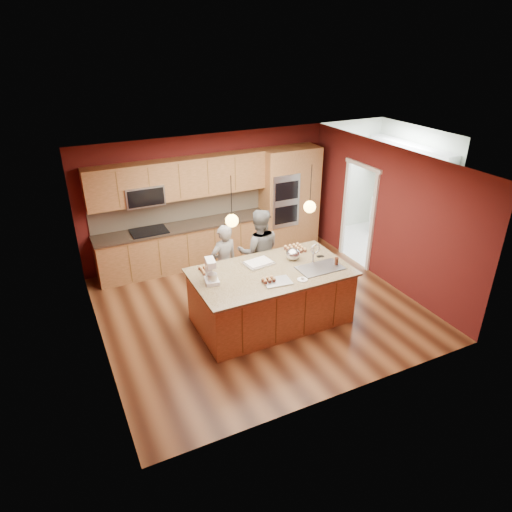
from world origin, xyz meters
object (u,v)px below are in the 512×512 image
person_left (224,264)px  person_right (259,252)px  stand_mixer (211,273)px  island (272,295)px  mixing_bowl (293,254)px

person_left → person_right: 0.71m
person_left → stand_mixer: bearing=45.2°
island → person_left: size_ratio=1.75×
mixing_bowl → person_left: bearing=142.5°
person_right → person_left: bearing=18.4°
person_left → mixing_bowl: bearing=130.6°
person_right → stand_mixer: person_right is taller
stand_mixer → mixing_bowl: bearing=14.3°
person_right → mixing_bowl: 0.85m
person_left → island: bearing=103.2°
island → mixing_bowl: (0.53, 0.23, 0.58)m
person_right → mixing_bowl: person_right is taller
island → mixing_bowl: island is taller
island → person_right: (0.24, 0.99, 0.35)m
person_right → stand_mixer: size_ratio=4.22×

